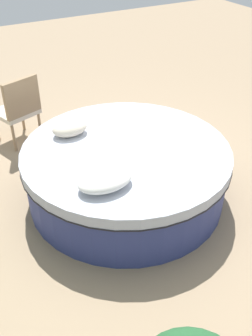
{
  "coord_description": "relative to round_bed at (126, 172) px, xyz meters",
  "views": [
    {
      "loc": [
        1.72,
        3.12,
        2.9
      ],
      "look_at": [
        0.0,
        0.0,
        0.39
      ],
      "focal_mm": 41.44,
      "sensor_mm": 36.0,
      "label": 1
    }
  ],
  "objects": [
    {
      "name": "patio_chair",
      "position": [
        0.69,
        -1.77,
        0.22
      ],
      "size": [
        0.65,
        0.64,
        0.98
      ],
      "rotation": [
        0.0,
        0.0,
        3.47
      ],
      "color": "#997A56",
      "rests_on": "ground_plane"
    },
    {
      "name": "round_bed",
      "position": [
        0.0,
        0.0,
        0.0
      ],
      "size": [
        2.3,
        2.3,
        0.66
      ],
      "color": "navy",
      "rests_on": "ground_plane"
    },
    {
      "name": "throw_pillow_1",
      "position": [
        0.5,
        0.49,
        0.4
      ],
      "size": [
        0.54,
        0.37,
        0.16
      ],
      "primitive_type": "ellipsoid",
      "color": "white",
      "rests_on": "round_bed"
    },
    {
      "name": "ground_plane",
      "position": [
        0.0,
        0.0,
        -0.34
      ],
      "size": [
        16.0,
        16.0,
        0.0
      ],
      "primitive_type": "plane",
      "color": "#9E8466"
    },
    {
      "name": "throw_pillow_0",
      "position": [
        0.42,
        -0.57,
        0.4
      ],
      "size": [
        0.41,
        0.29,
        0.16
      ],
      "primitive_type": "ellipsoid",
      "color": "beige",
      "rests_on": "round_bed"
    }
  ]
}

